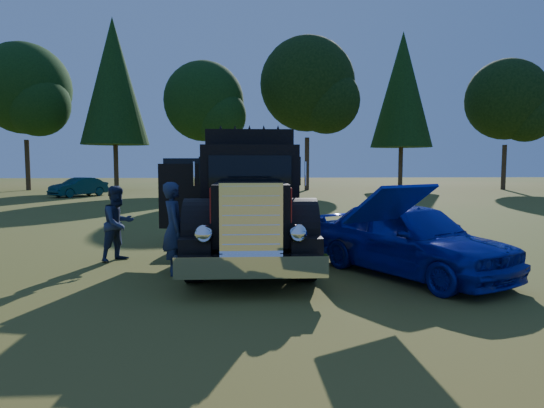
{
  "coord_description": "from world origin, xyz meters",
  "views": [
    {
      "loc": [
        -0.75,
        -8.18,
        2.25
      ],
      "look_at": [
        -0.24,
        1.6,
        1.39
      ],
      "focal_mm": 32.0,
      "sensor_mm": 36.0,
      "label": 1
    }
  ],
  "objects_px": {
    "diamond_t_truck": "(250,204)",
    "hotrod_coupe": "(409,238)",
    "spectator_near": "(174,228)",
    "spectator_far": "(118,223)",
    "distant_teal_car": "(79,187)"
  },
  "relations": [
    {
      "from": "diamond_t_truck",
      "to": "spectator_near",
      "type": "distance_m",
      "value": 2.11
    },
    {
      "from": "hotrod_coupe",
      "to": "spectator_far",
      "type": "height_order",
      "value": "hotrod_coupe"
    },
    {
      "from": "distant_teal_car",
      "to": "spectator_far",
      "type": "bearing_deg",
      "value": -32.63
    },
    {
      "from": "diamond_t_truck",
      "to": "spectator_far",
      "type": "bearing_deg",
      "value": -179.67
    },
    {
      "from": "spectator_far",
      "to": "distant_teal_car",
      "type": "relative_size",
      "value": 0.46
    },
    {
      "from": "diamond_t_truck",
      "to": "hotrod_coupe",
      "type": "xyz_separation_m",
      "value": [
        3.14,
        -1.75,
        -0.54
      ]
    },
    {
      "from": "distant_teal_car",
      "to": "hotrod_coupe",
      "type": "bearing_deg",
      "value": -21.6
    },
    {
      "from": "distant_teal_car",
      "to": "diamond_t_truck",
      "type": "bearing_deg",
      "value": -25.82
    },
    {
      "from": "hotrod_coupe",
      "to": "spectator_near",
      "type": "distance_m",
      "value": 4.67
    },
    {
      "from": "distant_teal_car",
      "to": "spectator_near",
      "type": "bearing_deg",
      "value": -30.58
    },
    {
      "from": "hotrod_coupe",
      "to": "spectator_far",
      "type": "xyz_separation_m",
      "value": [
        -6.11,
        1.74,
        0.11
      ]
    },
    {
      "from": "diamond_t_truck",
      "to": "distant_teal_car",
      "type": "height_order",
      "value": "diamond_t_truck"
    },
    {
      "from": "diamond_t_truck",
      "to": "spectator_far",
      "type": "distance_m",
      "value": 3.01
    },
    {
      "from": "diamond_t_truck",
      "to": "hotrod_coupe",
      "type": "bearing_deg",
      "value": -29.23
    },
    {
      "from": "spectator_near",
      "to": "diamond_t_truck",
      "type": "bearing_deg",
      "value": -61.35
    }
  ]
}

